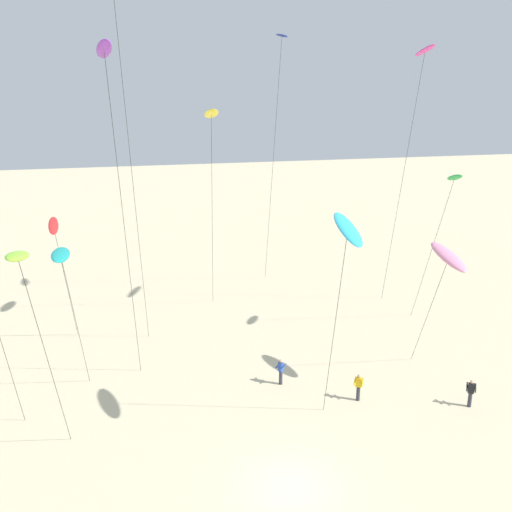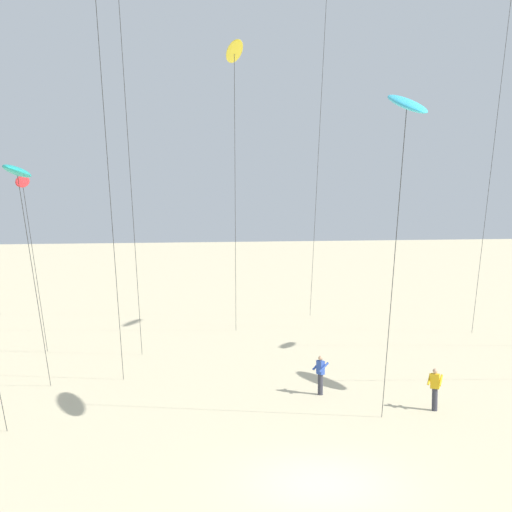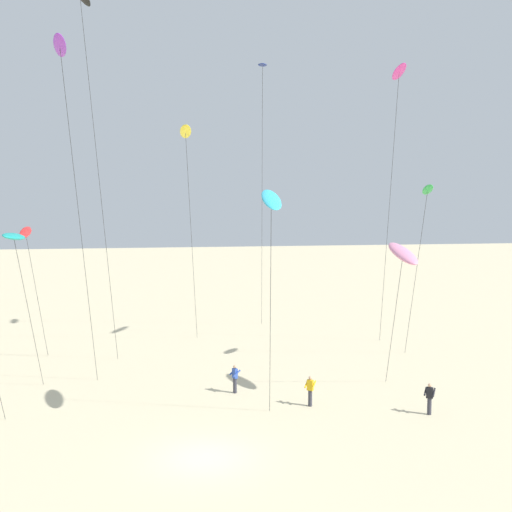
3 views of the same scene
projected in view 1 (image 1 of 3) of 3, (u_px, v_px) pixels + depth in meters
ground_plane at (290, 487)px, 24.72m from camera, size 260.00×260.00×0.00m
kite_red at (54, 226)px, 34.91m from camera, size 1.01×4.99×9.69m
kite_pink at (448, 257)px, 30.98m from camera, size 1.27×5.44×9.01m
kite_lime at (18, 258)px, 20.82m from camera, size 1.29×5.90×11.58m
kite_navy at (281, 44)px, 39.96m from camera, size 1.94×10.01×21.71m
kite_purple at (105, 55)px, 24.71m from camera, size 1.50×7.08×19.58m
kite_magenta at (425, 53)px, 37.75m from camera, size 1.74×6.90×20.65m
kite_yellow at (211, 116)px, 36.76m from camera, size 1.66×8.31×16.53m
kite_cyan at (348, 230)px, 24.78m from camera, size 1.19×4.72×11.91m
kite_green at (454, 180)px, 36.37m from camera, size 1.47×6.25×12.40m
kite_teal at (61, 255)px, 27.87m from camera, size 1.27×5.45×9.63m
kite_flyer_nearest at (281, 371)px, 33.46m from camera, size 0.67×0.68×1.67m
kite_flyer_middle at (471, 392)px, 30.99m from camera, size 0.72×0.72×1.67m
kite_flyer_furthest at (359, 386)px, 31.64m from camera, size 0.72×0.72×1.67m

